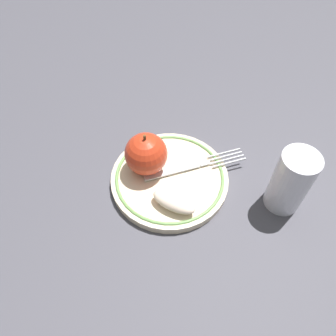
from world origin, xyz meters
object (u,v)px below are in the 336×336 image
plate (168,178)px  drinking_glass (291,182)px  apple_slice_front (174,202)px  fork (193,167)px  apple_red_whole (146,154)px

plate → drinking_glass: 0.21m
plate → apple_slice_front: 0.07m
plate → drinking_glass: bearing=-75.2°
plate → drinking_glass: size_ratio=1.76×
plate → drinking_glass: (0.05, -0.19, 0.05)m
apple_slice_front → drinking_glass: size_ratio=0.64×
fork → apple_red_whole: bearing=162.1°
apple_red_whole → apple_slice_front: bearing=-122.1°
plate → apple_red_whole: bearing=92.6°
apple_red_whole → apple_slice_front: (-0.05, -0.08, -0.03)m
drinking_glass → apple_red_whole: bearing=102.7°
fork → drinking_glass: (0.02, -0.16, 0.04)m
fork → apple_slice_front: bearing=-131.1°
drinking_glass → fork: bearing=95.5°
drinking_glass → apple_slice_front: bearing=123.2°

